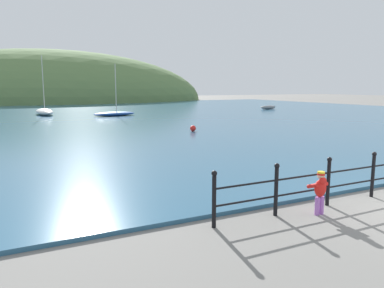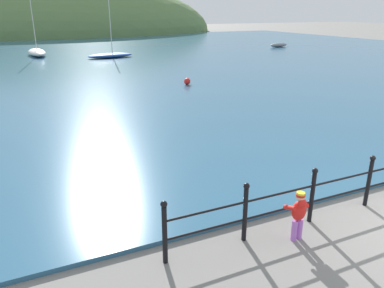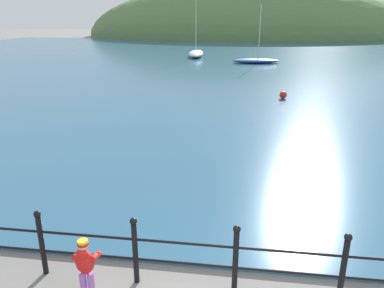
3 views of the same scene
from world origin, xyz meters
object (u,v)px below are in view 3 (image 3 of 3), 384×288
Objects in this scene: child_in_coat at (85,263)px; mooring_buoy at (283,95)px; boat_twin_mast at (256,61)px; boat_green_fishing at (196,53)px.

child_in_coat reaches higher than mooring_buoy.
child_in_coat is 0.21× the size of boat_twin_mast.
child_in_coat is 33.51m from boat_green_fishing.
boat_green_fishing is 7.27m from boat_twin_mast.
boat_green_fishing is 15.38× the size of mooring_buoy.
boat_twin_mast reaches higher than child_in_coat.
boat_twin_mast is (3.25, 29.06, -0.28)m from child_in_coat.
boat_twin_mast is at bearing 83.63° from child_in_coat.
mooring_buoy is at bearing -85.74° from boat_twin_mast.
child_in_coat is at bearing -96.37° from boat_twin_mast.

